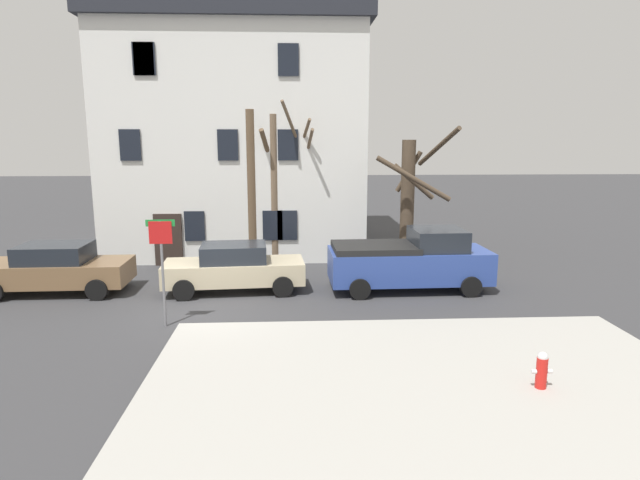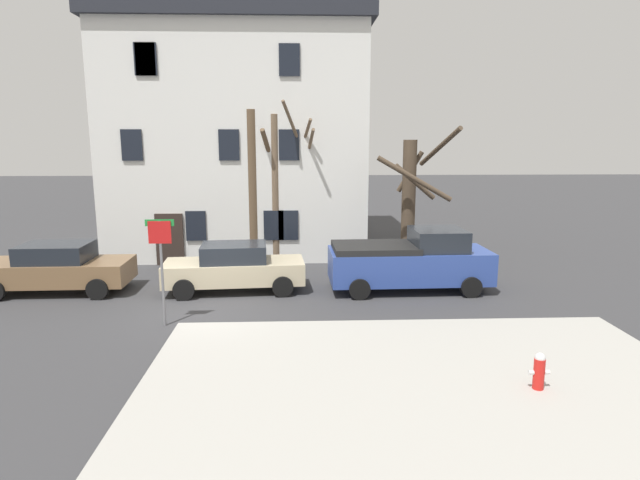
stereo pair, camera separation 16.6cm
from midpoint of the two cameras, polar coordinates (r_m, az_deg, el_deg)
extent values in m
plane|color=#38383A|center=(16.17, -11.93, -7.51)|extent=(120.00, 120.00, 0.00)
cube|color=#A8A59E|center=(11.17, 12.03, -15.81)|extent=(11.69, 8.26, 0.12)
cube|color=white|center=(25.49, -8.20, 10.23)|extent=(10.88, 8.46, 9.60)
cube|color=#23262D|center=(26.09, -8.57, 23.06)|extent=(11.38, 8.96, 1.99)
cube|color=#2D231E|center=(22.05, -15.71, 0.05)|extent=(1.10, 0.12, 2.10)
cube|color=black|center=(21.75, -13.04, 1.50)|extent=(0.80, 0.08, 1.20)
cube|color=black|center=(21.39, -4.80, 1.59)|extent=(0.80, 0.08, 1.20)
cube|color=black|center=(21.37, -3.22, 1.60)|extent=(0.80, 0.08, 1.20)
cube|color=black|center=(22.04, -19.46, 9.65)|extent=(0.80, 0.08, 1.20)
cube|color=black|center=(21.25, -9.58, 10.09)|extent=(0.80, 0.08, 1.20)
cube|color=black|center=(21.09, -3.14, 10.22)|extent=(0.80, 0.08, 1.20)
cube|color=black|center=(22.04, -18.18, 18.08)|extent=(0.80, 0.08, 1.20)
cube|color=black|center=(22.03, -18.07, 18.09)|extent=(0.80, 0.08, 1.20)
cube|color=black|center=(21.30, -3.09, 18.86)|extent=(0.80, 0.08, 1.20)
cylinder|color=brown|center=(21.50, -7.03, 5.59)|extent=(0.53, 0.53, 6.17)
cylinder|color=brown|center=(21.19, -5.39, 9.70)|extent=(0.57, 1.48, 1.63)
cylinder|color=brown|center=(22.15, -5.05, 9.47)|extent=(1.79, 1.67, 1.93)
cylinder|color=brown|center=(22.02, -8.02, 12.20)|extent=(1.36, 0.95, 1.48)
cylinder|color=brown|center=(21.99, -5.31, 13.14)|extent=(1.44, 1.54, 1.90)
cylinder|color=brown|center=(21.37, -4.62, 5.36)|extent=(0.36, 0.36, 5.99)
cylinder|color=brown|center=(20.87, -2.63, 11.93)|extent=(0.93, 1.66, 2.08)
cylinder|color=brown|center=(21.81, -4.42, 8.24)|extent=(1.17, 0.28, 1.54)
cylinder|color=brown|center=(21.57, -1.69, 10.11)|extent=(0.76, 2.31, 2.13)
cylinder|color=brown|center=(21.42, -1.02, 9.54)|extent=(0.44, 2.77, 1.79)
cylinder|color=#4C3D2D|center=(21.59, 9.75, 3.97)|extent=(0.55, 0.55, 5.00)
cylinder|color=#4C3D2D|center=(20.13, 10.40, 6.52)|extent=(2.86, 0.38, 1.73)
cylinder|color=#4C3D2D|center=(22.16, 13.03, 9.77)|extent=(1.06, 2.73, 1.63)
cylinder|color=#4C3D2D|center=(21.93, 9.92, 7.28)|extent=(1.08, 0.47, 1.70)
cylinder|color=#4C3D2D|center=(20.76, 10.42, 6.21)|extent=(1.68, 0.31, 1.42)
cube|color=brown|center=(19.55, -26.25, -3.10)|extent=(4.71, 1.95, 0.74)
cube|color=#1E232B|center=(19.42, -26.41, -1.20)|extent=(2.18, 1.68, 0.58)
cylinder|color=black|center=(19.93, -20.91, -3.48)|extent=(0.68, 0.23, 0.68)
cylinder|color=black|center=(18.22, -22.66, -4.92)|extent=(0.68, 0.23, 0.68)
cylinder|color=black|center=(21.12, -29.18, -3.38)|extent=(0.68, 0.23, 0.68)
cube|color=#C6B793|center=(17.88, -8.95, -3.37)|extent=(4.72, 2.05, 0.71)
cube|color=#1E232B|center=(17.73, -9.01, -1.35)|extent=(2.23, 1.66, 0.58)
cylinder|color=black|center=(18.79, -4.04, -3.62)|extent=(0.69, 0.27, 0.68)
cylinder|color=black|center=(17.14, -3.77, -5.04)|extent=(0.69, 0.27, 0.68)
cylinder|color=black|center=(18.92, -13.57, -3.80)|extent=(0.69, 0.27, 0.68)
cylinder|color=black|center=(17.28, -14.24, -5.23)|extent=(0.69, 0.27, 0.68)
cube|color=#2D4799|center=(18.05, 9.84, -2.70)|extent=(5.38, 2.17, 1.05)
cube|color=#1E232B|center=(18.11, 12.88, 0.07)|extent=(1.75, 1.83, 0.70)
cube|color=black|center=(17.67, 6.21, -0.81)|extent=(2.82, 2.02, 0.20)
cylinder|color=black|center=(19.61, 14.26, -3.32)|extent=(0.69, 0.24, 0.68)
cylinder|color=black|center=(17.75, 16.27, -4.90)|extent=(0.69, 0.24, 0.68)
cylinder|color=black|center=(18.81, 3.68, -3.60)|extent=(0.69, 0.24, 0.68)
cylinder|color=black|center=(16.87, 4.58, -5.32)|extent=(0.69, 0.24, 0.68)
cylinder|color=red|center=(11.69, 22.95, -13.16)|extent=(0.22, 0.22, 0.63)
sphere|color=silver|center=(11.56, 23.07, -11.63)|extent=(0.21, 0.21, 0.21)
cylinder|color=silver|center=(11.61, 22.23, -13.10)|extent=(0.10, 0.09, 0.09)
cylinder|color=silver|center=(11.75, 23.68, -12.94)|extent=(0.10, 0.09, 0.09)
cylinder|color=slate|center=(14.81, -16.37, -3.57)|extent=(0.07, 0.07, 2.90)
cube|color=red|center=(14.56, -16.62, 0.80)|extent=(0.60, 0.03, 0.60)
cube|color=#1E8C38|center=(14.56, -16.64, 1.79)|extent=(0.76, 0.02, 0.18)
camera|label=1|loc=(0.08, -89.72, 0.05)|focal=29.63mm
camera|label=2|loc=(0.08, 90.28, -0.05)|focal=29.63mm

